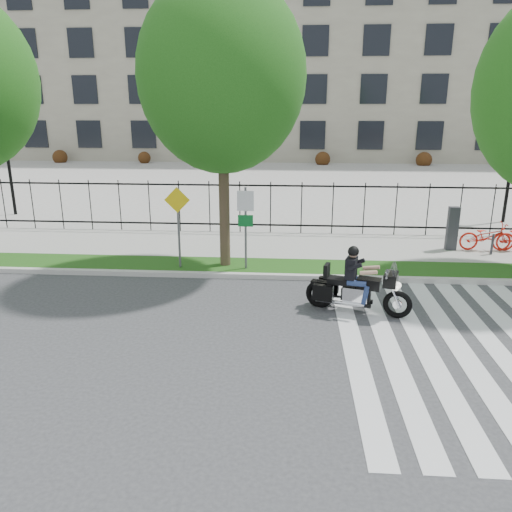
{
  "coord_description": "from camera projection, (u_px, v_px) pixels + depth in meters",
  "views": [
    {
      "loc": [
        0.82,
        -9.91,
        4.93
      ],
      "look_at": [
        -0.12,
        3.0,
        1.03
      ],
      "focal_mm": 35.0,
      "sensor_mm": 36.0,
      "label": 1
    }
  ],
  "objects": [
    {
      "name": "sidewalk",
      "position": [
        268.0,
        246.0,
        18.03
      ],
      "size": [
        60.0,
        3.5,
        0.15
      ],
      "primitive_type": "cube",
      "color": "gray",
      "rests_on": "ground"
    },
    {
      "name": "lamp_post_left",
      "position": [
        6.0,
        146.0,
        22.31
      ],
      "size": [
        1.06,
        0.7,
        4.25
      ],
      "color": "black",
      "rests_on": "ground"
    },
    {
      "name": "plaza",
      "position": [
        280.0,
        179.0,
        34.8
      ],
      "size": [
        80.0,
        34.0,
        0.1
      ],
      "primitive_type": "cube",
      "color": "gray",
      "rests_on": "ground"
    },
    {
      "name": "curb",
      "position": [
        263.0,
        276.0,
        14.83
      ],
      "size": [
        60.0,
        0.2,
        0.15
      ],
      "primitive_type": "cube",
      "color": "beige",
      "rests_on": "ground"
    },
    {
      "name": "ground",
      "position": [
        251.0,
        340.0,
        10.94
      ],
      "size": [
        120.0,
        120.0,
        0.0
      ],
      "primitive_type": "plane",
      "color": "#353538",
      "rests_on": "ground"
    },
    {
      "name": "street_tree_1",
      "position": [
        222.0,
        76.0,
        14.09
      ],
      "size": [
        4.79,
        4.79,
        8.37
      ],
      "color": "#3D2C21",
      "rests_on": "grass_verge"
    },
    {
      "name": "grass_verge",
      "position": [
        264.0,
        267.0,
        15.64
      ],
      "size": [
        60.0,
        1.5,
        0.15
      ],
      "primitive_type": "cube",
      "color": "#194A12",
      "rests_on": "ground"
    },
    {
      "name": "iron_fence",
      "position": [
        271.0,
        207.0,
        19.39
      ],
      "size": [
        30.0,
        0.06,
        2.0
      ],
      "primitive_type": null,
      "color": "black",
      "rests_on": "sidewalk"
    },
    {
      "name": "motorcycle_rider",
      "position": [
        357.0,
        286.0,
        12.27
      ],
      "size": [
        2.56,
        1.22,
        2.04
      ],
      "color": "black",
      "rests_on": "ground"
    },
    {
      "name": "sign_pole_regulatory",
      "position": [
        246.0,
        218.0,
        14.85
      ],
      "size": [
        0.5,
        0.09,
        2.5
      ],
      "color": "#59595B",
      "rests_on": "grass_verge"
    },
    {
      "name": "crosswalk_stripes",
      "position": [
        477.0,
        348.0,
        10.6
      ],
      "size": [
        5.7,
        8.0,
        0.01
      ],
      "primitive_type": null,
      "color": "silver",
      "rests_on": "ground"
    },
    {
      "name": "sign_pole_warning",
      "position": [
        178.0,
        217.0,
        14.99
      ],
      "size": [
        0.78,
        0.09,
        2.49
      ],
      "color": "#59595B",
      "rests_on": "grass_verge"
    },
    {
      "name": "office_building",
      "position": [
        287.0,
        55.0,
        50.96
      ],
      "size": [
        60.0,
        21.9,
        20.15
      ],
      "color": "gray",
      "rests_on": "ground"
    }
  ]
}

